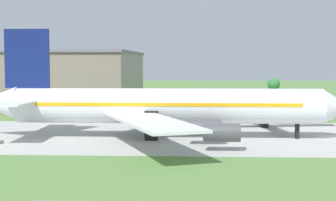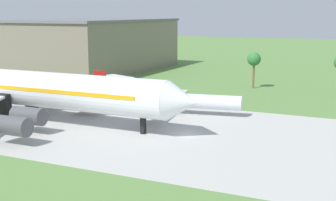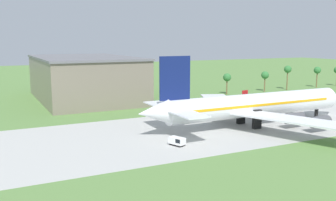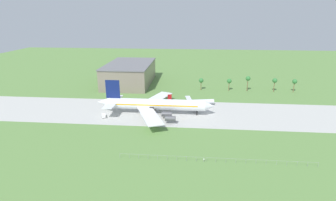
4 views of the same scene
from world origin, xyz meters
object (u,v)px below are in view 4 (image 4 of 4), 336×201
baggage_tug (104,116)px  terminal_building (130,73)px  jet_airliner (155,104)px  regional_aircraft (190,102)px  no_stopping_sign (204,160)px

baggage_tug → terminal_building: terminal_building is taller
jet_airliner → terminal_building: (-31.14, 70.00, 2.88)m
regional_aircraft → no_stopping_sign: regional_aircraft is taller
regional_aircraft → baggage_tug: bearing=-153.6°
regional_aircraft → no_stopping_sign: (5.92, -68.73, -1.62)m
jet_airliner → baggage_tug: 30.69m
jet_airliner → no_stopping_sign: (27.24, -52.41, -4.89)m
regional_aircraft → jet_airliner: bearing=-142.6°
baggage_tug → no_stopping_sign: 71.29m
baggage_tug → jet_airliner: bearing=16.6°
jet_airliner → terminal_building: jet_airliner is taller
jet_airliner → no_stopping_sign: jet_airliner is taller
jet_airliner → regional_aircraft: jet_airliner is taller
regional_aircraft → no_stopping_sign: size_ratio=18.33×
baggage_tug → terminal_building: (-2.10, 78.65, 7.74)m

